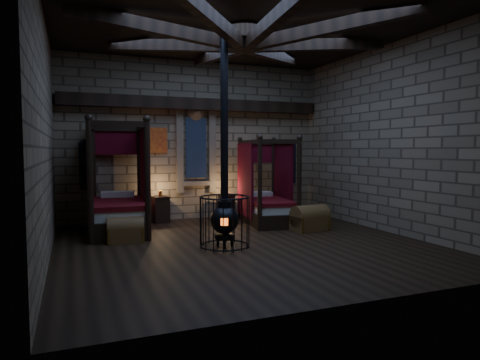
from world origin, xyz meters
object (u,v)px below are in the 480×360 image
object	(u,v)px
stove	(225,216)
bed_right	(266,203)
trunk_left	(126,231)
trunk_right	(310,219)
bed_left	(118,205)

from	to	relation	value
stove	bed_right	bearing A→B (deg)	69.57
bed_right	stove	xyz separation A→B (m)	(-1.90, -2.20, 0.09)
trunk_left	trunk_right	size ratio (longest dim) A/B	0.85
bed_right	stove	world-z (taller)	stove
trunk_left	stove	world-z (taller)	stove
bed_right	trunk_left	xyz separation A→B (m)	(-3.59, -1.04, -0.29)
bed_right	trunk_left	bearing A→B (deg)	-156.07
trunk_left	stove	bearing A→B (deg)	-29.83
bed_right	trunk_left	world-z (taller)	bed_right
bed_right	trunk_right	xyz separation A→B (m)	(0.50, -1.30, -0.25)
trunk_right	stove	xyz separation A→B (m)	(-2.39, -0.89, 0.34)
bed_left	bed_right	distance (m)	3.61
bed_right	trunk_right	bearing A→B (deg)	-61.40
bed_left	trunk_right	size ratio (longest dim) A/B	2.77
bed_left	stove	distance (m)	2.91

